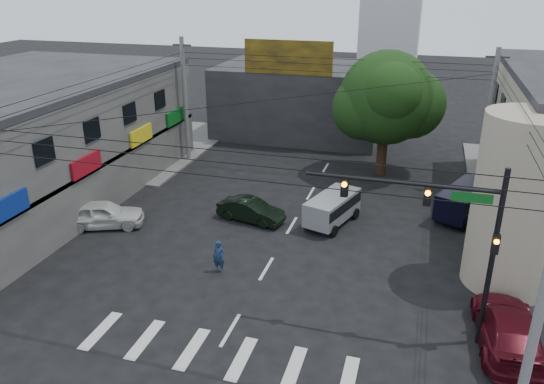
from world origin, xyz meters
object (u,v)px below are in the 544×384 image
at_px(white_compact, 103,214).
at_px(navy_van, 464,202).
at_px(traffic_gantry, 448,225).
at_px(utility_pole_far_left, 185,101).
at_px(dark_sedan, 251,210).
at_px(silver_minivan, 332,210).
at_px(utility_pole_far_right, 487,121).
at_px(maroon_sedan, 508,329).
at_px(street_tree, 386,98).
at_px(traffic_officer, 219,257).
at_px(utility_pole_near_right, 544,294).

height_order(white_compact, navy_van, navy_van).
height_order(traffic_gantry, utility_pole_far_left, utility_pole_far_left).
distance_m(dark_sedan, navy_van, 12.46).
height_order(traffic_gantry, silver_minivan, traffic_gantry).
xyz_separation_m(utility_pole_far_right, white_compact, (-20.69, -12.12, -3.83)).
distance_m(utility_pole_far_left, maroon_sedan, 27.24).
xyz_separation_m(utility_pole_far_left, white_compact, (0.31, -12.12, -3.83)).
xyz_separation_m(street_tree, utility_pole_far_right, (6.50, -1.00, -0.87)).
distance_m(dark_sedan, traffic_officer, 5.88).
height_order(street_tree, utility_pole_far_right, utility_pole_far_right).
bearing_deg(utility_pole_far_right, maroon_sedan, -90.00).
relative_size(utility_pole_near_right, traffic_officer, 5.69).
bearing_deg(silver_minivan, navy_van, -49.45).
xyz_separation_m(utility_pole_far_left, maroon_sedan, (21.00, -16.92, -3.81)).
height_order(utility_pole_far_right, navy_van, utility_pole_far_right).
height_order(utility_pole_far_right, dark_sedan, utility_pole_far_right).
distance_m(utility_pole_far_right, navy_van, 6.33).
bearing_deg(utility_pole_near_right, traffic_gantry, 127.42).
xyz_separation_m(dark_sedan, white_compact, (-7.75, -3.10, 0.12)).
height_order(dark_sedan, white_compact, white_compact).
relative_size(street_tree, navy_van, 1.75).
bearing_deg(dark_sedan, traffic_gantry, -116.20).
distance_m(utility_pole_far_left, traffic_officer, 17.51).
xyz_separation_m(street_tree, white_compact, (-14.19, -13.12, -4.70)).
distance_m(street_tree, navy_van, 9.26).
height_order(utility_pole_far_left, dark_sedan, utility_pole_far_left).
bearing_deg(traffic_gantry, utility_pole_far_right, 81.06).
bearing_deg(utility_pole_near_right, maroon_sedan, 90.00).
height_order(traffic_gantry, traffic_officer, traffic_gantry).
distance_m(street_tree, dark_sedan, 12.85).
distance_m(traffic_gantry, utility_pole_near_right, 4.41).
bearing_deg(street_tree, white_compact, -137.25).
relative_size(street_tree, traffic_gantry, 1.21).
xyz_separation_m(street_tree, navy_van, (5.36, -6.03, -4.54)).
bearing_deg(maroon_sedan, silver_minivan, -49.39).
xyz_separation_m(utility_pole_near_right, traffic_officer, (-12.59, 5.62, -3.79)).
xyz_separation_m(traffic_gantry, maroon_sedan, (2.68, 0.08, -4.04)).
relative_size(dark_sedan, silver_minivan, 0.96).
relative_size(white_compact, silver_minivan, 1.13).
xyz_separation_m(white_compact, maroon_sedan, (20.69, -4.80, 0.02)).
height_order(traffic_gantry, white_compact, traffic_gantry).
distance_m(dark_sedan, white_compact, 8.35).
xyz_separation_m(utility_pole_far_right, traffic_officer, (-12.59, -14.88, -3.79)).
distance_m(utility_pole_far_right, maroon_sedan, 17.35).
height_order(utility_pole_near_right, silver_minivan, utility_pole_near_right).
xyz_separation_m(utility_pole_far_left, navy_van, (19.86, -5.03, -3.67)).
relative_size(dark_sedan, navy_van, 0.83).
height_order(utility_pole_near_right, navy_van, utility_pole_near_right).
xyz_separation_m(utility_pole_far_right, maroon_sedan, (0.00, -16.92, -3.81)).
distance_m(utility_pole_far_left, navy_van, 20.81).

